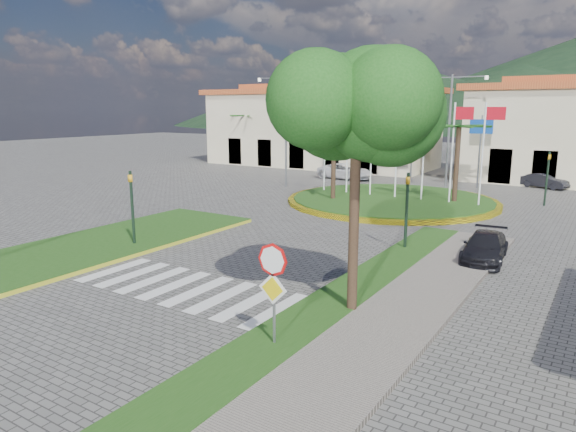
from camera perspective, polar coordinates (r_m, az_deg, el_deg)
The scene contains 22 objects.
ground at distance 14.71m, azimuth -22.60°, elevation -11.81°, with size 160.00×160.00×0.00m, color #5A5855.
sidewalk_right at distance 12.21m, azimuth 2.91°, elevation -15.48°, with size 4.00×28.00×0.15m, color gray.
verge_right at distance 12.78m, azimuth -1.91°, elevation -14.09°, with size 1.60×28.00×0.18m, color #214E16.
median_left at distance 23.03m, azimuth -19.73°, elevation -2.87°, with size 5.00×14.00×0.18m, color #214E16.
crosswalk at distance 17.08m, azimuth -11.49°, elevation -7.77°, with size 8.00×3.00×0.01m, color silver.
roundabout_island at distance 32.02m, azimuth 11.45°, elevation 1.76°, with size 12.70×12.70×6.00m.
stop_sign at distance 12.04m, azimuth -1.67°, elevation -6.98°, with size 0.80×0.11×2.65m.
deciduous_tree at distance 13.75m, azimuth 7.62°, elevation 9.67°, with size 3.60×3.60×6.80m.
traffic_light_left at distance 21.95m, azimuth -16.95°, elevation 1.56°, with size 0.15×0.18×3.20m.
traffic_light_right at distance 20.94m, azimuth 13.07°, elevation 1.30°, with size 0.15×0.18×3.20m.
traffic_light_far at distance 33.81m, azimuth 26.87°, elevation 4.27°, with size 0.18×0.15×3.20m.
direction_sign_west at distance 40.71m, azimuth 13.66°, elevation 8.55°, with size 1.60×0.14×5.20m.
direction_sign_east at distance 39.36m, azimuth 20.61°, elevation 8.02°, with size 1.60×0.14×5.20m.
street_lamp_centre at distance 38.86m, azimuth 17.48°, elevation 9.62°, with size 4.80×0.16×8.00m.
street_lamp_west at distance 37.46m, azimuth -0.23°, elevation 10.09°, with size 4.80×0.16×8.00m.
building_left at distance 52.06m, azimuth 3.58°, elevation 9.93°, with size 23.32×9.54×8.05m.
hill_far_west at distance 161.76m, azimuth 8.70°, elevation 13.67°, with size 140.00×140.00×22.00m, color black.
hill_near_back at distance 139.10m, azimuth 24.40°, elevation 11.84°, with size 110.00×110.00×16.00m, color black.
white_van at distance 42.23m, azimuth 6.37°, elevation 4.97°, with size 2.10×4.55×1.26m, color silver.
car_dark_a at distance 47.65m, azimuth 9.10°, elevation 5.62°, with size 1.38×3.42×1.17m, color black.
car_dark_b at distance 41.47m, azimuth 26.59°, elevation 3.51°, with size 1.13×3.23×1.06m, color black.
car_side_right at distance 20.84m, azimuth 21.04°, elevation -3.25°, with size 1.47×3.61×1.05m, color black.
Camera 1 is at (11.34, -7.44, 5.69)m, focal length 32.00 mm.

